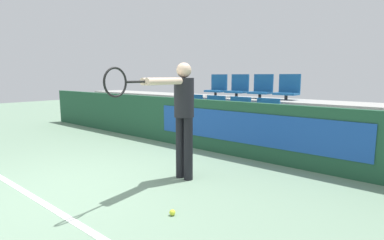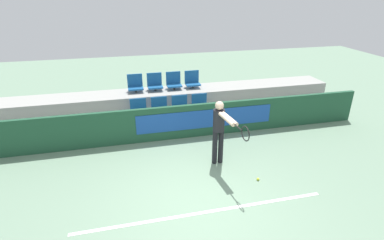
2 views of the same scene
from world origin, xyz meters
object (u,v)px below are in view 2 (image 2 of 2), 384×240
object	(u,v)px
tennis_player	(220,128)
stadium_chair_4	(135,85)
stadium_chair_0	(139,110)
stadium_chair_2	(180,106)
stadium_chair_6	(174,82)
stadium_chair_1	(160,108)
stadium_chair_5	(155,83)
tennis_ball	(258,179)
stadium_chair_3	(200,105)
stadium_chair_7	(192,81)

from	to	relation	value
tennis_player	stadium_chair_4	bearing A→B (deg)	111.10
stadium_chair_0	stadium_chair_2	size ratio (longest dim) A/B	1.00
stadium_chair_6	tennis_player	xyz separation A→B (m)	(0.52, -3.41, -0.17)
stadium_chair_1	stadium_chair_5	size ratio (longest dim) A/B	1.00
stadium_chair_5	tennis_ball	world-z (taller)	stadium_chair_5
stadium_chair_3	stadium_chair_6	distance (m)	1.31
stadium_chair_2	tennis_player	distance (m)	2.46
stadium_chair_5	tennis_player	xyz separation A→B (m)	(1.16, -3.41, -0.17)
stadium_chair_2	stadium_chair_3	bearing A→B (deg)	0.00
stadium_chair_6	tennis_player	world-z (taller)	tennis_player
stadium_chair_7	stadium_chair_3	bearing A→B (deg)	-90.00
stadium_chair_3	tennis_ball	bearing A→B (deg)	-80.38
stadium_chair_4	tennis_ball	distance (m)	5.09
tennis_player	stadium_chair_1	bearing A→B (deg)	109.23
stadium_chair_4	stadium_chair_6	world-z (taller)	same
stadium_chair_2	tennis_player	xyz separation A→B (m)	(0.52, -2.38, 0.31)
stadium_chair_4	stadium_chair_7	bearing A→B (deg)	0.00
stadium_chair_1	tennis_player	size ratio (longest dim) A/B	0.34
stadium_chair_1	tennis_ball	distance (m)	3.81
stadium_chair_0	stadium_chair_3	distance (m)	1.92
stadium_chair_3	tennis_ball	world-z (taller)	stadium_chair_3
stadium_chair_2	stadium_chair_6	xyz separation A→B (m)	(0.00, 1.03, 0.48)
stadium_chair_1	stadium_chair_4	size ratio (longest dim) A/B	1.00
stadium_chair_5	stadium_chair_4	bearing A→B (deg)	180.00
stadium_chair_0	stadium_chair_1	bearing A→B (deg)	0.00
stadium_chair_2	stadium_chair_3	xyz separation A→B (m)	(0.64, 0.00, 0.00)
stadium_chair_1	tennis_player	distance (m)	2.67
stadium_chair_4	tennis_player	size ratio (longest dim) A/B	0.34
stadium_chair_0	stadium_chair_2	distance (m)	1.28
stadium_chair_1	stadium_chair_4	world-z (taller)	stadium_chair_4
stadium_chair_0	stadium_chair_1	size ratio (longest dim) A/B	1.00
stadium_chair_2	tennis_ball	size ratio (longest dim) A/B	8.59
stadium_chair_1	stadium_chair_2	xyz separation A→B (m)	(0.64, 0.00, 0.00)
stadium_chair_3	stadium_chair_5	size ratio (longest dim) A/B	1.00
stadium_chair_5	tennis_ball	distance (m)	4.81
stadium_chair_2	stadium_chair_4	distance (m)	1.71
stadium_chair_0	stadium_chair_2	bearing A→B (deg)	0.00
stadium_chair_1	stadium_chair_7	distance (m)	1.71
stadium_chair_7	tennis_ball	xyz separation A→B (m)	(0.55, -4.30, -1.17)
stadium_chair_6	stadium_chair_4	bearing A→B (deg)	180.00
stadium_chair_0	tennis_player	distance (m)	3.00
stadium_chair_7	tennis_player	distance (m)	3.42
stadium_chair_2	tennis_player	world-z (taller)	tennis_player
stadium_chair_1	stadium_chair_2	distance (m)	0.64
stadium_chair_3	stadium_chair_6	world-z (taller)	stadium_chair_6
stadium_chair_2	tennis_ball	distance (m)	3.54
stadium_chair_0	stadium_chair_6	distance (m)	1.71
stadium_chair_4	stadium_chair_5	size ratio (longest dim) A/B	1.00
stadium_chair_5	stadium_chair_0	bearing A→B (deg)	-121.84
tennis_ball	stadium_chair_5	bearing A→B (deg)	113.12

